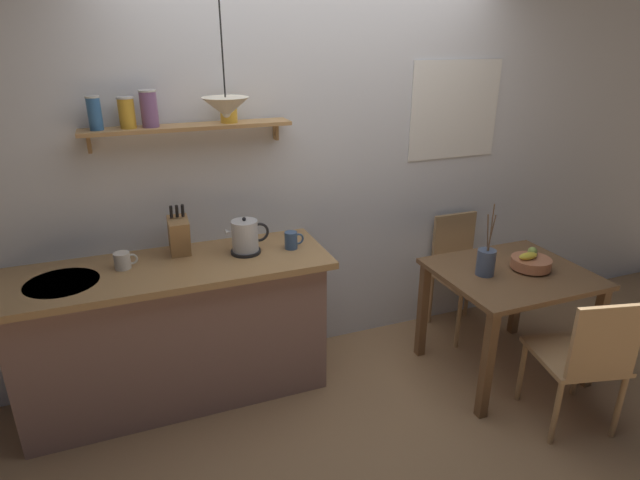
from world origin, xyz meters
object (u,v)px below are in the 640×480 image
at_px(twig_vase, 486,262).
at_px(pendant_lamp, 226,107).
at_px(dining_chair_near, 585,356).
at_px(coffee_mug_by_sink, 123,261).
at_px(electric_kettle, 246,237).
at_px(knife_block, 179,235).
at_px(dining_table, 510,287).
at_px(coffee_mug_spare, 292,240).
at_px(fruit_bowl, 531,262).
at_px(dining_chair_far, 461,268).

height_order(twig_vase, pendant_lamp, pendant_lamp).
height_order(dining_chair_near, coffee_mug_by_sink, coffee_mug_by_sink).
relative_size(electric_kettle, knife_block, 0.82).
relative_size(twig_vase, knife_block, 1.44).
height_order(dining_table, coffee_mug_spare, coffee_mug_spare).
relative_size(dining_chair_near, knife_block, 2.67).
bearing_deg(dining_table, fruit_bowl, -7.48).
height_order(dining_chair_far, knife_block, knife_block).
relative_size(dining_chair_far, twig_vase, 1.91).
xyz_separation_m(electric_kettle, coffee_mug_by_sink, (-0.70, 0.03, -0.05)).
distance_m(dining_table, fruit_bowl, 0.21).
bearing_deg(dining_chair_far, coffee_mug_by_sink, -178.35).
xyz_separation_m(twig_vase, electric_kettle, (-1.39, 0.47, 0.19)).
distance_m(dining_table, twig_vase, 0.28).
relative_size(electric_kettle, coffee_mug_by_sink, 2.04).
relative_size(dining_chair_near, fruit_bowl, 3.47).
distance_m(dining_chair_near, coffee_mug_by_sink, 2.61).
bearing_deg(electric_kettle, coffee_mug_spare, -6.55).
relative_size(knife_block, pendant_lamp, 0.53).
distance_m(fruit_bowl, knife_block, 2.19).
relative_size(dining_table, dining_chair_near, 1.07).
bearing_deg(coffee_mug_spare, pendant_lamp, -161.11).
xyz_separation_m(dining_chair_near, twig_vase, (-0.22, 0.64, 0.34)).
bearing_deg(pendant_lamp, coffee_mug_by_sink, 162.45).
bearing_deg(pendant_lamp, dining_chair_near, -29.12).
bearing_deg(electric_kettle, dining_chair_near, -34.63).
distance_m(knife_block, coffee_mug_by_sink, 0.34).
bearing_deg(dining_table, electric_kettle, 162.58).
distance_m(dining_chair_near, fruit_bowl, 0.68).
height_order(dining_chair_far, coffee_mug_by_sink, coffee_mug_by_sink).
relative_size(fruit_bowl, coffee_mug_by_sink, 1.92).
distance_m(fruit_bowl, coffee_mug_by_sink, 2.47).
relative_size(dining_chair_far, coffee_mug_by_sink, 6.82).
xyz_separation_m(dining_chair_near, pendant_lamp, (-1.71, 0.95, 1.30)).
bearing_deg(coffee_mug_spare, dining_table, -19.58).
relative_size(fruit_bowl, pendant_lamp, 0.41).
height_order(electric_kettle, pendant_lamp, pendant_lamp).
distance_m(twig_vase, electric_kettle, 1.48).
bearing_deg(coffee_mug_by_sink, knife_block, 12.86).
bearing_deg(pendant_lamp, twig_vase, -11.92).
bearing_deg(twig_vase, fruit_bowl, -7.11).
relative_size(dining_chair_near, coffee_mug_spare, 7.04).
bearing_deg(dining_chair_near, fruit_bowl, 80.24).
xyz_separation_m(coffee_mug_by_sink, coffee_mug_spare, (0.97, -0.06, 0.01)).
distance_m(dining_chair_near, knife_block, 2.39).
bearing_deg(twig_vase, coffee_mug_by_sink, 166.44).
bearing_deg(dining_table, coffee_mug_by_sink, 167.01).
xyz_separation_m(dining_chair_near, coffee_mug_spare, (-1.33, 1.08, 0.48)).
bearing_deg(electric_kettle, coffee_mug_by_sink, 177.66).
xyz_separation_m(dining_chair_near, electric_kettle, (-1.61, 1.11, 0.52)).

